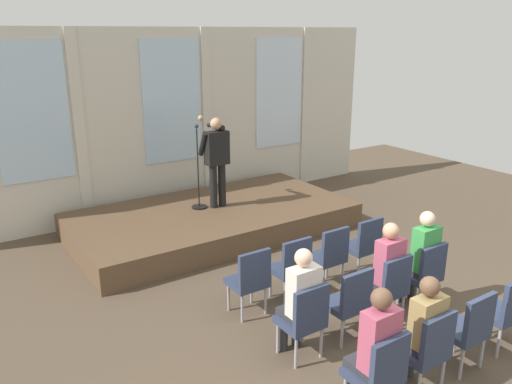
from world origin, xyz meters
name	(u,v)px	position (x,y,z in m)	size (l,w,h in m)	color
ground_plane	(422,367)	(0.00, 0.00, 0.00)	(16.72, 16.72, 0.00)	brown
rear_partition	(174,120)	(0.03, 6.42, 1.85)	(9.78, 0.14, 3.64)	beige
stage_platform	(213,220)	(0.00, 4.81, 0.22)	(5.01, 2.64, 0.44)	brown
speaker	(216,156)	(0.15, 4.88, 1.40)	(0.50, 0.69, 1.66)	black
mic_stand	(199,190)	(-0.18, 4.99, 0.77)	(0.28, 0.28, 1.55)	black
chair_r0_c0	(250,278)	(-1.01, 1.96, 0.53)	(0.46, 0.44, 0.94)	#99999E
chair_r0_c1	(292,265)	(-0.34, 1.96, 0.53)	(0.46, 0.44, 0.94)	#99999E
chair_r0_c2	(330,254)	(0.34, 1.96, 0.53)	(0.46, 0.44, 0.94)	#99999E
chair_r0_c3	(364,243)	(1.01, 1.96, 0.53)	(0.46, 0.44, 0.94)	#99999E
chair_r1_c0	(304,317)	(-1.01, 0.85, 0.53)	(0.46, 0.44, 0.94)	#99999E
audience_r1_c0	(300,297)	(-1.01, 0.93, 0.74)	(0.36, 0.39, 1.34)	#2D2D33
chair_r1_c1	(349,300)	(-0.34, 0.85, 0.53)	(0.46, 0.44, 0.94)	#99999E
chair_r1_c2	(389,285)	(0.34, 0.85, 0.53)	(0.46, 0.44, 0.94)	#99999E
audience_r1_c2	(386,267)	(0.34, 0.93, 0.75)	(0.36, 0.39, 1.35)	#2D2D33
chair_r1_c3	(425,272)	(1.01, 0.85, 0.53)	(0.46, 0.44, 0.94)	#99999E
audience_r1_c3	(422,254)	(1.01, 0.93, 0.75)	(0.36, 0.39, 1.36)	#2D2D33
chair_r2_c0	(379,371)	(-1.01, -0.27, 0.53)	(0.46, 0.44, 0.94)	#99999E
audience_r2_c0	(375,346)	(-1.01, -0.19, 0.76)	(0.36, 0.39, 1.37)	#2D2D33
chair_r2_c1	(427,347)	(-0.34, -0.27, 0.53)	(0.46, 0.44, 0.94)	#99999E
audience_r2_c1	(422,327)	(-0.34, -0.19, 0.72)	(0.36, 0.39, 1.29)	#2D2D33
chair_r2_c2	(468,327)	(0.34, -0.27, 0.53)	(0.46, 0.44, 0.94)	#99999E
chair_r2_c3	(505,308)	(1.01, -0.27, 0.53)	(0.46, 0.44, 0.94)	#99999E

